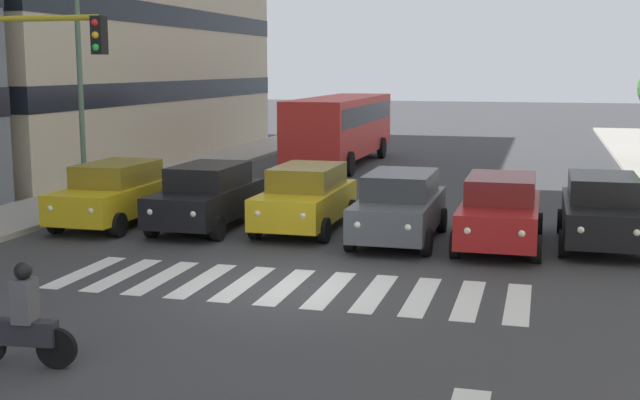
# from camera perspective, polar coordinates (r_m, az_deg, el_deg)

# --- Properties ---
(ground_plane) EXTENTS (180.00, 180.00, 0.00)m
(ground_plane) POSITION_cam_1_polar(r_m,az_deg,el_deg) (16.52, -2.36, -6.00)
(ground_plane) COLOR #38383A
(crosswalk_markings) EXTENTS (9.45, 2.80, 0.01)m
(crosswalk_markings) POSITION_cam_1_polar(r_m,az_deg,el_deg) (16.52, -2.36, -5.99)
(crosswalk_markings) COLOR silver
(crosswalk_markings) RESTS_ON ground_plane
(car_0) EXTENTS (2.02, 4.44, 1.72)m
(car_0) POSITION_cam_1_polar(r_m,az_deg,el_deg) (21.15, 18.92, -0.67)
(car_0) COLOR black
(car_0) RESTS_ON ground_plane
(car_1) EXTENTS (2.02, 4.44, 1.72)m
(car_1) POSITION_cam_1_polar(r_m,az_deg,el_deg) (20.38, 12.34, -0.74)
(car_1) COLOR maroon
(car_1) RESTS_ON ground_plane
(car_2) EXTENTS (2.02, 4.44, 1.72)m
(car_2) POSITION_cam_1_polar(r_m,az_deg,el_deg) (20.68, 5.52, -0.43)
(car_2) COLOR #474C51
(car_2) RESTS_ON ground_plane
(car_3) EXTENTS (2.02, 4.44, 1.72)m
(car_3) POSITION_cam_1_polar(r_m,az_deg,el_deg) (22.00, -0.98, 0.20)
(car_3) COLOR gold
(car_3) RESTS_ON ground_plane
(car_4) EXTENTS (2.02, 4.44, 1.72)m
(car_4) POSITION_cam_1_polar(r_m,az_deg,el_deg) (22.44, -7.80, 0.29)
(car_4) COLOR black
(car_4) RESTS_ON ground_plane
(car_5) EXTENTS (2.02, 4.44, 1.72)m
(car_5) POSITION_cam_1_polar(r_m,az_deg,el_deg) (23.40, -13.98, 0.46)
(car_5) COLOR gold
(car_5) RESTS_ON ground_plane
(bus_behind_traffic) EXTENTS (2.78, 10.50, 3.00)m
(bus_behind_traffic) POSITION_cam_1_polar(r_m,az_deg,el_deg) (36.64, 1.45, 5.33)
(bus_behind_traffic) COLOR red
(bus_behind_traffic) RESTS_ON ground_plane
(motorcycle_with_rider) EXTENTS (1.70, 0.39, 1.57)m
(motorcycle_with_rider) POSITION_cam_1_polar(r_m,az_deg,el_deg) (12.83, -19.90, -8.05)
(motorcycle_with_rider) COLOR black
(motorcycle_with_rider) RESTS_ON ground_plane
(street_lamp_right) EXTENTS (3.31, 0.28, 6.89)m
(street_lamp_right) POSITION_cam_1_polar(r_m,az_deg,el_deg) (25.75, -15.20, 9.11)
(street_lamp_right) COLOR #4C6B56
(street_lamp_right) RESTS_ON sidewalk_right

